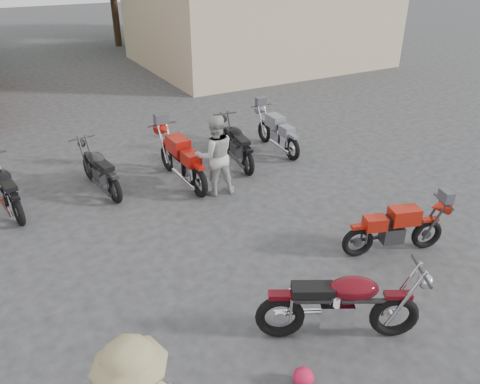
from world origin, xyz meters
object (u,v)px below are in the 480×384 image
sportbike (397,226)px  row_bike_4 (181,157)px  row_bike_5 (237,142)px  helmet (303,377)px  row_bike_3 (99,168)px  row_bike_6 (277,130)px  vintage_motorcycle (342,300)px  person_light (215,155)px  row_bike_2 (6,186)px

sportbike → row_bike_4: size_ratio=0.83×
row_bike_4 → row_bike_5: bearing=-80.9°
helmet → row_bike_4: 5.93m
row_bike_3 → row_bike_6: 4.57m
row_bike_3 → sportbike: bearing=-149.8°
vintage_motorcycle → person_light: bearing=113.2°
row_bike_2 → helmet: bearing=-165.7°
row_bike_3 → row_bike_6: row_bike_6 is taller
helmet → row_bike_5: 6.67m
vintage_motorcycle → person_light: 4.62m
row_bike_3 → row_bike_4: bearing=-114.4°
row_bike_2 → row_bike_3: row_bike_3 is taller
helmet → row_bike_6: size_ratio=0.14×
row_bike_3 → row_bike_4: row_bike_4 is taller
sportbike → row_bike_2: 7.41m
vintage_motorcycle → row_bike_3: vintage_motorcycle is taller
row_bike_5 → person_light: bearing=143.4°
sportbike → row_bike_5: size_ratio=0.91×
row_bike_2 → row_bike_4: bearing=-106.3°
sportbike → row_bike_3: size_ratio=0.95×
sportbike → vintage_motorcycle: bearing=-134.5°
row_bike_4 → row_bike_6: (2.89, 0.55, -0.07)m
sportbike → row_bike_3: bearing=146.6°
vintage_motorcycle → row_bike_3: bearing=134.5°
person_light → row_bike_3: bearing=-20.9°
vintage_motorcycle → row_bike_6: vintage_motorcycle is taller
sportbike → helmet: bearing=-135.0°
vintage_motorcycle → row_bike_5: 5.95m
row_bike_5 → row_bike_6: bearing=-72.4°
row_bike_4 → row_bike_3: bearing=70.8°
row_bike_6 → row_bike_2: bearing=92.3°
sportbike → row_bike_5: (-0.55, 4.64, 0.05)m
person_light → row_bike_4: (-0.43, 0.81, -0.25)m
sportbike → row_bike_4: 4.80m
vintage_motorcycle → sportbike: vintage_motorcycle is taller
person_light → row_bike_3: size_ratio=0.93×
row_bike_2 → row_bike_5: bearing=-100.0°
vintage_motorcycle → row_bike_3: 6.13m
vintage_motorcycle → helmet: (-0.90, -0.43, -0.49)m
helmet → row_bike_3: row_bike_3 is taller
helmet → row_bike_3: 6.39m
person_light → row_bike_5: size_ratio=0.90×
sportbike → row_bike_4: row_bike_4 is taller
vintage_motorcycle → row_bike_5: size_ratio=1.09×
row_bike_4 → row_bike_2: bearing=79.0°
vintage_motorcycle → sportbike: 2.39m
helmet → row_bike_3: bearing=97.1°
vintage_motorcycle → helmet: 1.11m
row_bike_4 → row_bike_6: bearing=-82.2°
vintage_motorcycle → row_bike_2: size_ratio=1.14×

